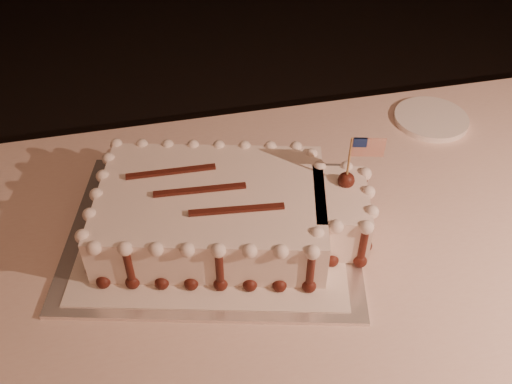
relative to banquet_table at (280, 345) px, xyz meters
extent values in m
cube|color=beige|center=(0.00, 0.00, 0.00)|extent=(2.40, 0.80, 0.75)
cube|color=white|center=(-0.13, 0.03, 0.38)|extent=(0.61, 0.51, 0.01)
cube|color=white|center=(-0.13, 0.03, 0.38)|extent=(0.54, 0.46, 0.00)
cube|color=white|center=(-0.13, 0.03, 0.43)|extent=(0.45, 0.35, 0.09)
cube|color=white|center=(0.09, -0.03, 0.43)|extent=(0.13, 0.17, 0.09)
sphere|color=#4F1C13|center=(-0.33, -0.06, 0.39)|extent=(0.02, 0.02, 0.02)
sphere|color=#4F1C13|center=(-0.28, -0.07, 0.39)|extent=(0.02, 0.02, 0.02)
sphere|color=#4F1C13|center=(-0.23, -0.08, 0.39)|extent=(0.02, 0.02, 0.02)
sphere|color=#4F1C13|center=(-0.19, -0.09, 0.39)|extent=(0.02, 0.02, 0.02)
sphere|color=#4F1C13|center=(-0.14, -0.10, 0.39)|extent=(0.02, 0.02, 0.02)
sphere|color=#4F1C13|center=(-0.09, -0.12, 0.39)|extent=(0.02, 0.02, 0.02)
sphere|color=#4F1C13|center=(-0.04, -0.13, 0.39)|extent=(0.02, 0.02, 0.02)
sphere|color=#4F1C13|center=(0.00, -0.14, 0.39)|extent=(0.02, 0.02, 0.02)
sphere|color=#4F1C13|center=(0.02, -0.10, 0.39)|extent=(0.02, 0.02, 0.02)
sphere|color=#4F1C13|center=(0.06, -0.10, 0.39)|extent=(0.02, 0.02, 0.02)
sphere|color=#4F1C13|center=(0.10, -0.11, 0.39)|extent=(0.02, 0.02, 0.02)
sphere|color=#4F1C13|center=(0.13, -0.08, 0.39)|extent=(0.02, 0.02, 0.02)
sphere|color=#4F1C13|center=(0.14, -0.03, 0.39)|extent=(0.02, 0.02, 0.02)
sphere|color=#4F1C13|center=(0.15, 0.02, 0.39)|extent=(0.02, 0.02, 0.02)
sphere|color=#4F1C13|center=(0.12, 0.04, 0.39)|extent=(0.02, 0.02, 0.02)
sphere|color=#4F1C13|center=(0.08, 0.06, 0.39)|extent=(0.02, 0.02, 0.02)
sphere|color=#4F1C13|center=(0.07, 0.09, 0.39)|extent=(0.02, 0.02, 0.02)
sphere|color=#4F1C13|center=(0.05, 0.12, 0.39)|extent=(0.02, 0.02, 0.02)
sphere|color=#4F1C13|center=(0.00, 0.13, 0.39)|extent=(0.02, 0.02, 0.02)
sphere|color=#4F1C13|center=(-0.05, 0.14, 0.39)|extent=(0.02, 0.02, 0.02)
sphere|color=#4F1C13|center=(-0.09, 0.16, 0.39)|extent=(0.02, 0.02, 0.02)
sphere|color=#4F1C13|center=(-0.14, 0.17, 0.39)|extent=(0.02, 0.02, 0.02)
sphere|color=#4F1C13|center=(-0.19, 0.18, 0.39)|extent=(0.02, 0.02, 0.02)
sphere|color=#4F1C13|center=(-0.24, 0.19, 0.39)|extent=(0.02, 0.02, 0.02)
sphere|color=#4F1C13|center=(-0.28, 0.20, 0.39)|extent=(0.02, 0.02, 0.02)
sphere|color=#4F1C13|center=(-0.30, 0.16, 0.39)|extent=(0.02, 0.02, 0.02)
sphere|color=#4F1C13|center=(-0.31, 0.12, 0.39)|extent=(0.02, 0.02, 0.02)
sphere|color=#4F1C13|center=(-0.32, 0.07, 0.39)|extent=(0.02, 0.02, 0.02)
sphere|color=#4F1C13|center=(-0.34, 0.02, 0.39)|extent=(0.02, 0.02, 0.02)
sphere|color=#4F1C13|center=(-0.35, -0.03, 0.39)|extent=(0.02, 0.02, 0.02)
sphere|color=white|center=(-0.33, -0.06, 0.48)|extent=(0.02, 0.02, 0.02)
sphere|color=white|center=(-0.28, -0.07, 0.48)|extent=(0.02, 0.02, 0.02)
sphere|color=white|center=(-0.23, -0.08, 0.48)|extent=(0.02, 0.02, 0.02)
sphere|color=white|center=(-0.19, -0.09, 0.48)|extent=(0.02, 0.02, 0.02)
sphere|color=white|center=(-0.14, -0.10, 0.48)|extent=(0.02, 0.02, 0.02)
sphere|color=white|center=(-0.09, -0.12, 0.48)|extent=(0.02, 0.02, 0.02)
sphere|color=white|center=(-0.04, -0.13, 0.48)|extent=(0.02, 0.02, 0.02)
sphere|color=white|center=(0.00, -0.14, 0.48)|extent=(0.02, 0.02, 0.02)
sphere|color=white|center=(0.02, -0.10, 0.48)|extent=(0.02, 0.02, 0.02)
sphere|color=white|center=(0.06, -0.10, 0.48)|extent=(0.02, 0.02, 0.02)
sphere|color=white|center=(0.10, -0.11, 0.48)|extent=(0.02, 0.02, 0.02)
sphere|color=white|center=(0.13, -0.08, 0.48)|extent=(0.02, 0.02, 0.02)
sphere|color=white|center=(0.14, -0.03, 0.48)|extent=(0.02, 0.02, 0.02)
sphere|color=white|center=(0.15, 0.02, 0.48)|extent=(0.02, 0.02, 0.02)
sphere|color=white|center=(0.12, 0.04, 0.48)|extent=(0.02, 0.02, 0.02)
sphere|color=white|center=(0.08, 0.06, 0.48)|extent=(0.02, 0.02, 0.02)
sphere|color=white|center=(0.07, 0.09, 0.48)|extent=(0.02, 0.02, 0.02)
sphere|color=white|center=(0.05, 0.12, 0.48)|extent=(0.02, 0.02, 0.02)
sphere|color=white|center=(0.00, 0.13, 0.48)|extent=(0.02, 0.02, 0.02)
sphere|color=white|center=(-0.05, 0.14, 0.48)|extent=(0.02, 0.02, 0.02)
sphere|color=white|center=(-0.09, 0.16, 0.48)|extent=(0.02, 0.02, 0.02)
sphere|color=white|center=(-0.14, 0.17, 0.48)|extent=(0.02, 0.02, 0.02)
sphere|color=white|center=(-0.19, 0.18, 0.48)|extent=(0.02, 0.02, 0.02)
sphere|color=white|center=(-0.24, 0.19, 0.48)|extent=(0.02, 0.02, 0.02)
sphere|color=white|center=(-0.28, 0.20, 0.48)|extent=(0.02, 0.02, 0.02)
sphere|color=white|center=(-0.30, 0.16, 0.48)|extent=(0.02, 0.02, 0.02)
sphere|color=white|center=(-0.31, 0.12, 0.48)|extent=(0.02, 0.02, 0.02)
sphere|color=white|center=(-0.32, 0.07, 0.48)|extent=(0.02, 0.02, 0.02)
sphere|color=white|center=(-0.34, 0.02, 0.48)|extent=(0.02, 0.02, 0.02)
sphere|color=white|center=(-0.35, -0.03, 0.48)|extent=(0.02, 0.02, 0.02)
cylinder|color=#4F1C13|center=(-0.28, -0.07, 0.43)|extent=(0.01, 0.01, 0.09)
sphere|color=#4F1C13|center=(-0.28, -0.07, 0.39)|extent=(0.02, 0.02, 0.02)
cylinder|color=#4F1C13|center=(-0.14, -0.10, 0.43)|extent=(0.01, 0.01, 0.09)
sphere|color=#4F1C13|center=(-0.14, -0.10, 0.39)|extent=(0.02, 0.02, 0.02)
cylinder|color=#4F1C13|center=(0.00, -0.14, 0.43)|extent=(0.01, 0.01, 0.09)
sphere|color=#4F1C13|center=(0.00, -0.14, 0.39)|extent=(0.02, 0.02, 0.02)
cylinder|color=#4F1C13|center=(0.10, -0.11, 0.43)|extent=(0.01, 0.01, 0.09)
sphere|color=#4F1C13|center=(0.10, -0.11, 0.39)|extent=(0.02, 0.02, 0.02)
cylinder|color=#4F1C13|center=(0.15, 0.02, 0.43)|extent=(0.01, 0.01, 0.09)
sphere|color=#4F1C13|center=(0.15, 0.02, 0.39)|extent=(0.02, 0.02, 0.02)
cylinder|color=#4F1C13|center=(0.07, 0.09, 0.43)|extent=(0.01, 0.01, 0.09)
sphere|color=#4F1C13|center=(0.07, 0.09, 0.39)|extent=(0.02, 0.02, 0.02)
cylinder|color=#4F1C13|center=(-0.05, 0.14, 0.43)|extent=(0.01, 0.01, 0.09)
sphere|color=#4F1C13|center=(-0.05, 0.14, 0.39)|extent=(0.02, 0.02, 0.02)
cylinder|color=#4F1C13|center=(-0.19, 0.18, 0.43)|extent=(0.01, 0.01, 0.09)
sphere|color=#4F1C13|center=(-0.19, 0.18, 0.39)|extent=(0.02, 0.02, 0.02)
cylinder|color=#4F1C13|center=(-0.30, 0.16, 0.43)|extent=(0.01, 0.01, 0.09)
sphere|color=#4F1C13|center=(-0.30, 0.16, 0.39)|extent=(0.02, 0.02, 0.02)
cylinder|color=#4F1C13|center=(-0.34, 0.02, 0.43)|extent=(0.01, 0.01, 0.09)
sphere|color=#4F1C13|center=(-0.34, 0.02, 0.39)|extent=(0.02, 0.02, 0.02)
cube|color=#4F1C13|center=(-0.19, 0.09, 0.48)|extent=(0.16, 0.02, 0.01)
cube|color=#4F1C13|center=(-0.15, 0.03, 0.48)|extent=(0.16, 0.02, 0.01)
cube|color=#4F1C13|center=(-0.10, -0.03, 0.48)|extent=(0.16, 0.03, 0.01)
sphere|color=#4F1C13|center=(0.11, 0.00, 0.49)|extent=(0.03, 0.03, 0.03)
cylinder|color=tan|center=(0.11, 0.00, 0.52)|extent=(0.00, 0.00, 0.11)
cube|color=#BF3A1B|center=(0.13, -0.01, 0.56)|extent=(0.05, 0.02, 0.04)
cube|color=navy|center=(0.12, 0.00, 0.57)|extent=(0.02, 0.01, 0.02)
cylinder|color=white|center=(0.42, 0.27, 0.38)|extent=(0.17, 0.17, 0.01)
camera|label=1|loc=(-0.21, -0.70, 1.14)|focal=40.00mm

